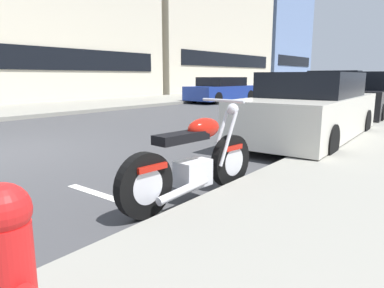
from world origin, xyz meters
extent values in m
cube|color=gray|center=(12.00, 7.08, 0.07)|extent=(120.00, 5.00, 0.14)
cube|color=silver|center=(0.00, -3.98, 0.00)|extent=(0.12, 2.20, 0.01)
cylinder|color=black|center=(1.26, -4.52, 0.34)|extent=(0.68, 0.17, 0.67)
cylinder|color=silver|center=(1.26, -4.52, 0.34)|extent=(0.38, 0.15, 0.37)
cylinder|color=black|center=(-0.15, -4.39, 0.34)|extent=(0.68, 0.17, 0.67)
cylinder|color=silver|center=(-0.15, -4.39, 0.34)|extent=(0.38, 0.15, 0.37)
cube|color=silver|center=(0.55, -4.46, 0.32)|extent=(0.42, 0.30, 0.30)
cube|color=black|center=(0.37, -4.44, 0.76)|extent=(0.70, 0.28, 0.10)
ellipsoid|color=#B7190F|center=(0.73, -4.48, 0.82)|extent=(0.50, 0.28, 0.24)
cube|color=#B7190F|center=(-0.10, -4.40, 0.52)|extent=(0.38, 0.21, 0.06)
cube|color=#B7190F|center=(1.24, -4.52, 0.52)|extent=(0.33, 0.19, 0.06)
cylinder|color=silver|center=(1.12, -4.44, 0.65)|extent=(0.34, 0.08, 0.65)
cylinder|color=silver|center=(1.10, -4.58, 0.65)|extent=(0.34, 0.08, 0.65)
cylinder|color=silver|center=(1.08, -4.51, 1.12)|extent=(0.09, 0.62, 0.04)
sphere|color=silver|center=(1.28, -4.53, 1.00)|extent=(0.15, 0.15, 0.15)
cylinder|color=silver|center=(0.24, -4.57, 0.22)|extent=(0.71, 0.16, 0.16)
cube|color=beige|center=(4.99, -4.21, 0.57)|extent=(4.70, 1.93, 0.82)
cube|color=black|center=(5.03, -4.21, 1.23)|extent=(2.41, 1.71, 0.50)
cylinder|color=black|center=(6.50, -3.36, 0.31)|extent=(0.63, 0.24, 0.62)
cylinder|color=black|center=(6.55, -4.96, 0.31)|extent=(0.63, 0.24, 0.62)
cylinder|color=black|center=(3.44, -3.46, 0.31)|extent=(0.63, 0.24, 0.62)
cylinder|color=black|center=(3.49, -5.07, 0.31)|extent=(0.63, 0.24, 0.62)
cube|color=black|center=(10.33, -3.97, 0.56)|extent=(4.50, 2.10, 0.81)
cube|color=black|center=(10.42, -3.96, 1.26)|extent=(2.47, 1.83, 0.57)
cylinder|color=black|center=(11.73, -3.05, 0.31)|extent=(0.63, 0.26, 0.62)
cylinder|color=black|center=(8.83, -3.22, 0.31)|extent=(0.63, 0.26, 0.62)
cylinder|color=black|center=(8.93, -4.89, 0.31)|extent=(0.63, 0.26, 0.62)
cylinder|color=black|center=(17.38, -3.01, 0.31)|extent=(0.62, 0.23, 0.62)
cylinder|color=black|center=(14.29, -3.06, 0.31)|extent=(0.62, 0.23, 0.62)
cylinder|color=black|center=(19.74, -3.18, 0.31)|extent=(0.62, 0.23, 0.62)
cube|color=black|center=(26.31, 1.52, 0.72)|extent=(2.10, 5.21, 0.88)
cube|color=black|center=(26.31, 1.52, 1.49)|extent=(1.94, 3.77, 0.66)
cylinder|color=black|center=(25.38, 3.23, 0.38)|extent=(0.29, 0.77, 0.76)
cylinder|color=black|center=(27.11, 3.29, 0.38)|extent=(0.29, 0.77, 0.76)
cylinder|color=black|center=(25.50, -0.26, 0.38)|extent=(0.29, 0.77, 0.76)
cylinder|color=black|center=(27.23, -0.20, 0.38)|extent=(0.29, 0.77, 0.76)
cube|color=navy|center=(13.78, 3.76, 0.52)|extent=(4.69, 1.99, 0.72)
cube|color=black|center=(13.72, 3.76, 1.11)|extent=(2.60, 1.75, 0.47)
cylinder|color=black|center=(12.22, 3.04, 0.31)|extent=(0.63, 0.25, 0.62)
cylinder|color=black|center=(12.30, 4.64, 0.31)|extent=(0.63, 0.25, 0.62)
cylinder|color=black|center=(15.26, 2.88, 0.31)|extent=(0.63, 0.25, 0.62)
cylinder|color=black|center=(15.34, 4.49, 0.31)|extent=(0.63, 0.25, 0.62)
sphere|color=red|center=(-1.87, -5.32, 0.85)|extent=(0.24, 0.24, 0.24)
cube|color=beige|center=(7.92, 14.16, 5.10)|extent=(14.34, 9.57, 10.21)
cube|color=black|center=(7.92, 9.35, 2.25)|extent=(12.05, 0.06, 1.10)
cube|color=beige|center=(23.63, 14.44, 6.22)|extent=(15.73, 10.12, 12.43)
cube|color=black|center=(23.63, 9.35, 2.74)|extent=(13.21, 0.06, 1.10)
cube|color=#6B84B2|center=(37.69, 14.50, 7.07)|extent=(10.79, 10.25, 14.13)
cube|color=black|center=(37.69, 9.35, 3.11)|extent=(9.06, 0.06, 1.10)
camera|label=1|loc=(-2.48, -6.81, 1.40)|focal=32.66mm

